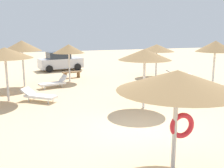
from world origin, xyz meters
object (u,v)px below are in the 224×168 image
at_px(parasol_3, 22,46).
at_px(lounger_4, 38,95).
at_px(parasol_4, 5,53).
at_px(bench_0, 72,73).
at_px(parasol_9, 69,49).
at_px(parked_car, 60,62).
at_px(parasol_6, 177,81).
at_px(parasol_7, 145,55).
at_px(lounger_0, 221,93).
at_px(lounger_2, 178,74).
at_px(lounger_3, 54,83).
at_px(parasol_2, 157,48).
at_px(parasol_0, 215,46).

relative_size(parasol_3, lounger_4, 1.64).
relative_size(parasol_3, parasol_4, 1.08).
bearing_deg(bench_0, parasol_9, -108.05).
xyz_separation_m(lounger_4, parked_car, (2.95, 10.79, 0.51)).
height_order(parasol_6, parasol_9, parasol_9).
distance_m(parasol_6, parasol_7, 5.71).
relative_size(parasol_9, lounger_0, 1.38).
relative_size(parasol_3, lounger_2, 1.51).
xyz_separation_m(lounger_3, bench_0, (1.86, 3.20, 0.02)).
bearing_deg(parasol_6, lounger_4, 108.27).
relative_size(parasol_9, bench_0, 1.75).
bearing_deg(parasol_7, parked_car, 97.08).
relative_size(parasol_2, lounger_4, 1.52).
xyz_separation_m(parasol_0, parasol_9, (-7.51, 6.29, -0.35)).
height_order(parasol_2, lounger_3, parasol_2).
relative_size(parasol_3, lounger_3, 1.55).
height_order(parasol_4, lounger_0, parasol_4).
relative_size(parasol_0, parasol_9, 1.14).
bearing_deg(parked_car, parasol_6, -90.61).
height_order(lounger_2, parked_car, parked_car).
distance_m(parasol_6, lounger_4, 9.01).
bearing_deg(bench_0, parasol_6, -91.46).
bearing_deg(parasol_3, lounger_4, -82.56).
bearing_deg(parasol_3, lounger_0, -35.93).
distance_m(parasol_2, bench_0, 7.08).
bearing_deg(lounger_0, bench_0, 123.82).
height_order(lounger_0, bench_0, lounger_0).
bearing_deg(parasol_7, parasol_4, 149.85).
relative_size(parasol_2, parasol_3, 0.93).
relative_size(parasol_4, lounger_2, 1.40).
xyz_separation_m(parasol_6, parked_car, (0.20, 19.11, -1.57)).
height_order(parasol_3, lounger_4, parasol_3).
distance_m(parasol_7, parasol_9, 8.08).
distance_m(parasol_9, lounger_0, 10.55).
distance_m(parasol_2, parasol_7, 9.04).
bearing_deg(parked_car, parasol_0, -59.42).
bearing_deg(parked_car, lounger_0, -65.00).
height_order(lounger_3, parked_car, parked_car).
xyz_separation_m(parasol_2, parasol_6, (-6.94, -12.89, 0.08)).
bearing_deg(lounger_3, bench_0, 59.83).
bearing_deg(parasol_0, parasol_3, 152.34).
distance_m(parasol_2, lounger_0, 7.81).
xyz_separation_m(parasol_4, parasol_7, (6.14, -3.56, 0.02)).
bearing_deg(parasol_3, parasol_0, -27.66).
height_order(lounger_0, lounger_3, lounger_3).
bearing_deg(lounger_0, lounger_3, 142.94).
height_order(lounger_2, bench_0, lounger_2).
bearing_deg(lounger_0, parasol_6, -141.14).
relative_size(parasol_4, lounger_0, 1.43).
bearing_deg(parasol_9, parked_car, 87.04).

